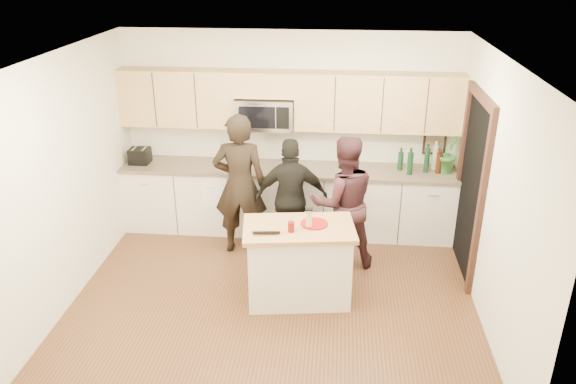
# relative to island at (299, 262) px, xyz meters

# --- Properties ---
(floor) EXTENTS (4.50, 4.50, 0.00)m
(floor) POSITION_rel_island_xyz_m (-0.27, -0.05, -0.45)
(floor) COLOR brown
(floor) RESTS_ON ground
(room_shell) EXTENTS (4.52, 4.02, 2.71)m
(room_shell) POSITION_rel_island_xyz_m (-0.27, -0.05, 1.28)
(room_shell) COLOR beige
(room_shell) RESTS_ON ground
(back_cabinetry) EXTENTS (4.50, 0.66, 0.94)m
(back_cabinetry) POSITION_rel_island_xyz_m (-0.27, 1.64, 0.02)
(back_cabinetry) COLOR silver
(back_cabinetry) RESTS_ON ground
(upper_cabinetry) EXTENTS (4.50, 0.33, 0.75)m
(upper_cabinetry) POSITION_rel_island_xyz_m (-0.24, 1.79, 1.39)
(upper_cabinetry) COLOR tan
(upper_cabinetry) RESTS_ON ground
(microwave) EXTENTS (0.76, 0.41, 0.40)m
(microwave) POSITION_rel_island_xyz_m (-0.58, 1.75, 1.20)
(microwave) COLOR silver
(microwave) RESTS_ON ground
(doorway) EXTENTS (0.06, 1.25, 2.20)m
(doorway) POSITION_rel_island_xyz_m (1.96, 0.85, 0.70)
(doorway) COLOR black
(doorway) RESTS_ON ground
(framed_picture) EXTENTS (0.30, 0.03, 0.38)m
(framed_picture) POSITION_rel_island_xyz_m (1.68, 1.94, 0.83)
(framed_picture) COLOR black
(framed_picture) RESTS_ON ground
(dish_towel) EXTENTS (0.34, 0.60, 0.48)m
(dish_towel) POSITION_rel_island_xyz_m (-1.22, 1.46, 0.35)
(dish_towel) COLOR white
(dish_towel) RESTS_ON ground
(island) EXTENTS (1.28, 0.86, 0.90)m
(island) POSITION_rel_island_xyz_m (0.00, 0.00, 0.00)
(island) COLOR silver
(island) RESTS_ON ground
(red_plate) EXTENTS (0.30, 0.30, 0.02)m
(red_plate) POSITION_rel_island_xyz_m (0.16, 0.07, 0.45)
(red_plate) COLOR maroon
(red_plate) RESTS_ON island
(box_grater) EXTENTS (0.08, 0.06, 0.21)m
(box_grater) POSITION_rel_island_xyz_m (0.11, -0.02, 0.57)
(box_grater) COLOR silver
(box_grater) RESTS_ON red_plate
(drink_glass) EXTENTS (0.07, 0.07, 0.11)m
(drink_glass) POSITION_rel_island_xyz_m (-0.07, -0.12, 0.50)
(drink_glass) COLOR maroon
(drink_glass) RESTS_ON island
(cutting_board) EXTENTS (0.25, 0.19, 0.02)m
(cutting_board) POSITION_rel_island_xyz_m (-0.31, -0.13, 0.45)
(cutting_board) COLOR #B37A4A
(cutting_board) RESTS_ON island
(tongs) EXTENTS (0.29, 0.07, 0.02)m
(tongs) POSITION_rel_island_xyz_m (-0.33, -0.22, 0.47)
(tongs) COLOR black
(tongs) RESTS_ON cutting_board
(knife) EXTENTS (0.22, 0.05, 0.01)m
(knife) POSITION_rel_island_xyz_m (-0.38, -0.18, 0.47)
(knife) COLOR silver
(knife) RESTS_ON cutting_board
(toaster) EXTENTS (0.27, 0.24, 0.21)m
(toaster) POSITION_rel_island_xyz_m (-2.31, 1.62, 0.59)
(toaster) COLOR black
(toaster) RESTS_ON back_cabinetry
(bottle_cluster) EXTENTS (0.56, 0.30, 0.39)m
(bottle_cluster) POSITION_rel_island_xyz_m (1.49, 1.65, 0.66)
(bottle_cluster) COLOR #103219
(bottle_cluster) RESTS_ON back_cabinetry
(orchid) EXTENTS (0.37, 0.37, 0.53)m
(orchid) POSITION_rel_island_xyz_m (1.83, 1.67, 0.75)
(orchid) COLOR #377B31
(orchid) RESTS_ON back_cabinetry
(woman_left) EXTENTS (0.69, 0.46, 1.85)m
(woman_left) POSITION_rel_island_xyz_m (-0.82, 1.02, 0.47)
(woman_left) COLOR black
(woman_left) RESTS_ON ground
(woman_center) EXTENTS (0.94, 0.80, 1.68)m
(woman_center) POSITION_rel_island_xyz_m (0.48, 0.80, 0.38)
(woman_center) COLOR #341A1D
(woman_center) RESTS_ON ground
(woman_right) EXTENTS (0.94, 0.46, 1.56)m
(woman_right) POSITION_rel_island_xyz_m (-0.17, 1.00, 0.32)
(woman_right) COLOR black
(woman_right) RESTS_ON ground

